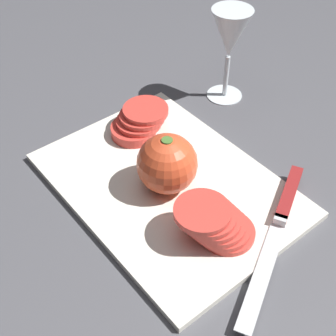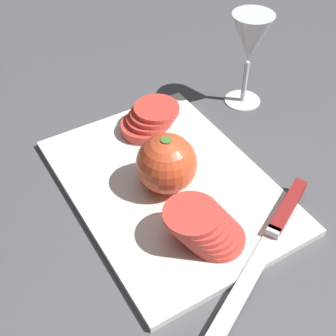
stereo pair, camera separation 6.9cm
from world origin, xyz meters
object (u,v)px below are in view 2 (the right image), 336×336
object	(u,v)px
tomato_slice_stack_far	(149,120)
tomato_slice_stack_near	(205,227)
whole_tomato	(166,164)
wine_glass	(250,43)
knife	(279,222)

from	to	relation	value
tomato_slice_stack_far	tomato_slice_stack_near	bearing A→B (deg)	-12.16
whole_tomato	tomato_slice_stack_near	world-z (taller)	whole_tomato
wine_glass	tomato_slice_stack_far	size ratio (longest dim) A/B	1.63
tomato_slice_stack_near	tomato_slice_stack_far	world-z (taller)	tomato_slice_stack_near
wine_glass	knife	world-z (taller)	wine_glass
knife	wine_glass	bearing A→B (deg)	-146.06
tomato_slice_stack_near	tomato_slice_stack_far	distance (m)	0.25
whole_tomato	knife	bearing A→B (deg)	32.71
knife	tomato_slice_stack_near	bearing A→B (deg)	-45.89
wine_glass	tomato_slice_stack_far	xyz separation A→B (m)	(-0.00, -0.20, -0.09)
whole_tomato	tomato_slice_stack_near	bearing A→B (deg)	-4.55
tomato_slice_stack_far	wine_glass	bearing A→B (deg)	88.96
knife	tomato_slice_stack_far	xyz separation A→B (m)	(-0.28, -0.05, 0.02)
wine_glass	whole_tomato	distance (m)	0.28
wine_glass	tomato_slice_stack_near	size ratio (longest dim) A/B	1.64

